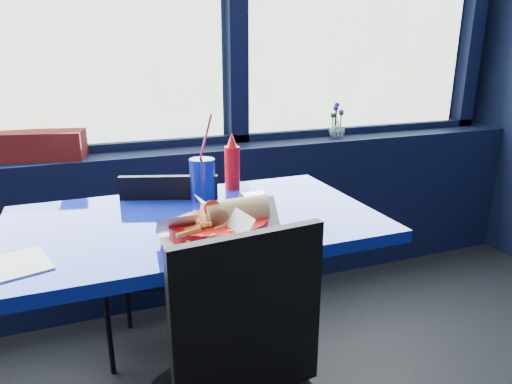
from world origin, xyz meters
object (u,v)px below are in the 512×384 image
at_px(soda_cup, 203,178).
at_px(planter_box, 10,146).
at_px(food_basket, 222,225).
at_px(ketchup_bottle, 232,164).
at_px(flower_vase, 337,127).
at_px(near_table, 196,267).
at_px(chair_near_back, 160,255).

bearing_deg(soda_cup, planter_box, 134.85).
bearing_deg(food_basket, soda_cup, 104.51).
xyz_separation_m(food_basket, ketchup_bottle, (0.19, 0.47, 0.06)).
height_order(food_basket, ketchup_bottle, ketchup_bottle).
xyz_separation_m(planter_box, food_basket, (0.66, -1.10, -0.07)).
relative_size(flower_vase, soda_cup, 0.62).
bearing_deg(flower_vase, near_table, -140.82).
distance_m(planter_box, flower_vase, 1.67).
relative_size(near_table, ketchup_bottle, 5.32).
bearing_deg(ketchup_bottle, near_table, -129.58).
height_order(food_basket, soda_cup, soda_cup).
distance_m(near_table, food_basket, 0.30).
bearing_deg(chair_near_back, soda_cup, 155.87).
xyz_separation_m(planter_box, soda_cup, (0.71, -0.71, -0.04)).
height_order(near_table, food_basket, food_basket).
bearing_deg(chair_near_back, flower_vase, -136.82).
distance_m(near_table, flower_vase, 1.37).
height_order(chair_near_back, flower_vase, flower_vase).
bearing_deg(ketchup_bottle, planter_box, 143.28).
distance_m(planter_box, ketchup_bottle, 1.06).
xyz_separation_m(near_table, soda_cup, (0.08, 0.19, 0.26)).
xyz_separation_m(chair_near_back, soda_cup, (0.15, -0.14, 0.35)).
height_order(near_table, planter_box, planter_box).
bearing_deg(planter_box, near_table, -43.25).
distance_m(food_basket, soda_cup, 0.39).
distance_m(planter_box, food_basket, 1.28).
bearing_deg(chair_near_back, food_basket, 119.79).
distance_m(flower_vase, soda_cup, 1.16).
relative_size(chair_near_back, food_basket, 2.20).
bearing_deg(near_table, flower_vase, 39.18).
bearing_deg(flower_vase, chair_near_back, -155.07).
bearing_deg(soda_cup, near_table, -112.98).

